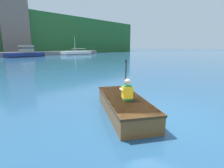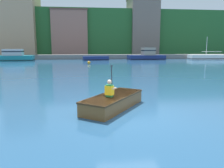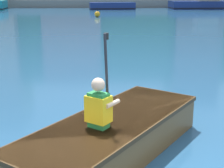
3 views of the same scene
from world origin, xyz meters
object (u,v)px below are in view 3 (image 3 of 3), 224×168
Objects in this scene: moored_boat_dock_west_end at (112,6)px; person_paddler at (99,105)px; moored_boat_dock_east_inner at (204,2)px; rowboat_foreground at (115,134)px; channel_buoy at (97,14)px.

moored_boat_dock_west_end is 4.22× the size of person_paddler.
moored_boat_dock_east_inner is at bearing 72.47° from person_paddler.
person_paddler is (-10.64, -33.67, 0.03)m from moored_boat_dock_east_inner.
moored_boat_dock_east_inner is 34.98m from rowboat_foreground.
moored_boat_dock_west_end is at bearing 82.03° from channel_buoy.
moored_boat_dock_east_inner is at bearing 72.64° from rowboat_foreground.
moored_boat_dock_west_end is 9.98m from moored_boat_dock_east_inner.
channel_buoy is at bearing -137.35° from moored_boat_dock_east_inner.
moored_boat_dock_east_inner is 6.30× the size of person_paddler.
rowboat_foreground is 2.78× the size of person_paddler.
rowboat_foreground is at bearing -90.89° from moored_boat_dock_west_end.
channel_buoy is (-0.82, 23.01, -0.07)m from rowboat_foreground.
moored_boat_dock_west_end is 1.52× the size of rowboat_foreground.
rowboat_foreground is (-0.51, -32.51, -0.06)m from moored_boat_dock_west_end.
moored_boat_dock_west_end is 32.52m from rowboat_foreground.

